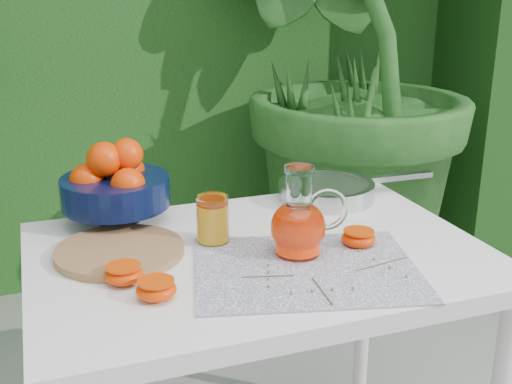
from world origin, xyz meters
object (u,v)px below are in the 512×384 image
object	(u,v)px
cutting_board	(120,251)
white_table	(259,283)
fruit_bowl	(114,185)
saute_pan	(328,189)
juice_pitcher	(299,224)

from	to	relation	value
cutting_board	white_table	bearing A→B (deg)	-14.47
fruit_bowl	saute_pan	size ratio (longest dim) A/B	0.75
white_table	saute_pan	size ratio (longest dim) A/B	2.18
fruit_bowl	juice_pitcher	size ratio (longest dim) A/B	1.73
white_table	fruit_bowl	world-z (taller)	fruit_bowl
white_table	juice_pitcher	world-z (taller)	juice_pitcher
cutting_board	juice_pitcher	distance (m)	0.40
fruit_bowl	juice_pitcher	distance (m)	0.49
saute_pan	white_table	bearing A→B (deg)	-138.26
white_table	juice_pitcher	size ratio (longest dim) A/B	5.04
white_table	cutting_board	size ratio (longest dim) A/B	3.55
white_table	cutting_board	distance (m)	0.32
white_table	juice_pitcher	distance (m)	0.18
white_table	saute_pan	world-z (taller)	saute_pan
cutting_board	saute_pan	bearing A→B (deg)	17.53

